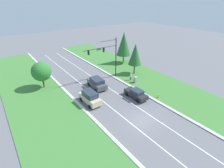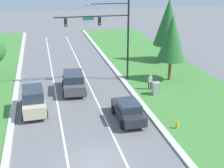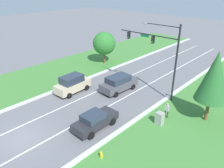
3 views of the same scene
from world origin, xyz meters
name	(u,v)px [view 1 (image 1 of 3)]	position (x,y,z in m)	size (l,w,h in m)	color
ground_plane	(143,121)	(0.00, 0.00, 0.00)	(160.00, 160.00, 0.00)	slate
curb_strip_right	(168,107)	(5.65, 0.00, 0.07)	(0.50, 90.00, 0.15)	beige
curb_strip_left	(111,136)	(-5.65, 0.00, 0.07)	(0.50, 90.00, 0.15)	beige
grass_verge_right	(187,98)	(10.90, 0.00, 0.04)	(10.00, 90.00, 0.08)	#427F38
grass_verge_left	(73,156)	(-10.90, 0.00, 0.04)	(10.00, 90.00, 0.08)	#427F38
lane_stripe_inner_left	(133,125)	(-1.80, 0.00, 0.00)	(0.14, 81.00, 0.01)	white
lane_stripe_inner_right	(151,116)	(1.80, 0.00, 0.00)	(0.14, 81.00, 0.01)	white
traffic_signal_mast	(108,53)	(4.11, 14.80, 5.70)	(7.74, 0.41, 8.63)	black
graphite_suv	(97,83)	(0.03, 12.72, 1.01)	(2.47, 5.01, 1.97)	#4C4C51
champagne_suv	(90,97)	(-3.84, 8.57, 1.11)	(2.21, 4.61, 2.20)	beige
charcoal_sedan	(136,94)	(3.59, 5.35, 0.84)	(2.00, 4.54, 1.64)	#28282D
utility_cabinet	(136,80)	(7.68, 9.87, 0.66)	(0.70, 0.60, 1.31)	#9E9E99
pedestrian	(131,76)	(7.58, 11.30, 0.94)	(0.40, 0.25, 1.69)	#42382D
fire_hydrant	(158,96)	(6.79, 2.96, 0.34)	(0.34, 0.20, 0.70)	gold
conifer_near_right_tree	(135,54)	(10.64, 13.58, 4.69)	(2.96, 2.96, 7.07)	brown
oak_near_left_tree	(41,72)	(-8.45, 18.80, 3.40)	(3.70, 3.70, 5.26)	brown
conifer_far_right_tree	(124,44)	(13.28, 20.82, 5.20)	(3.71, 3.71, 8.18)	brown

